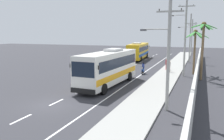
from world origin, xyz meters
TOP-DOWN VIEW (x-y plane):
  - ground_plane at (0.00, 0.00)m, footprint 160.00×160.00m
  - sidewalk_kerb at (6.80, 10.00)m, footprint 3.20×90.00m
  - lane_markings at (2.20, 14.34)m, footprint 3.58×71.00m
  - boundary_wall at (10.60, 14.00)m, footprint 0.24×60.00m
  - coach_bus_foreground at (1.68, 8.25)m, footprint 3.35×11.08m
  - coach_bus_far_lane at (-1.60, 33.55)m, footprint 3.49×11.93m
  - motorcycle_beside_bus at (3.48, 16.68)m, footprint 0.56×1.96m
  - pedestrian_near_kerb at (6.13, 20.77)m, footprint 0.36×0.36m
  - pedestrian_midwalk at (6.80, 18.70)m, footprint 0.36×0.36m
  - utility_pole_nearest at (8.71, 1.86)m, footprint 3.02×0.24m
  - utility_pole_mid at (8.83, 16.76)m, footprint 2.99×0.24m
  - utility_pole_far at (8.69, 31.67)m, footprint 3.40×0.24m
  - utility_pole_distant at (8.46, 46.57)m, footprint 1.94×0.24m
  - palm_nearest at (11.03, 14.89)m, footprint 3.08×3.02m
  - palm_second at (10.05, 18.68)m, footprint 3.41×3.81m

SIDE VIEW (x-z plane):
  - ground_plane at x=0.00m, z-range 0.00..0.00m
  - lane_markings at x=2.20m, z-range 0.00..0.01m
  - sidewalk_kerb at x=6.80m, z-range 0.00..0.14m
  - motorcycle_beside_bus at x=3.48m, z-range -0.16..1.50m
  - pedestrian_midwalk at x=6.80m, z-range 0.17..1.82m
  - pedestrian_near_kerb at x=6.13m, z-range 0.18..1.85m
  - boundary_wall at x=10.60m, z-range 0.00..2.09m
  - coach_bus_far_lane at x=-1.60m, z-range 0.08..3.67m
  - coach_bus_foreground at x=1.68m, z-range 0.08..3.98m
  - utility_pole_nearest at x=8.71m, z-range 0.27..8.47m
  - palm_second at x=10.05m, z-range 1.53..7.61m
  - utility_pole_distant at x=8.46m, z-range 0.17..8.99m
  - utility_pole_far at x=8.69m, z-range 0.27..9.35m
  - palm_nearest at x=11.03m, z-range 1.55..8.48m
  - utility_pole_mid at x=8.83m, z-range 0.29..10.71m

